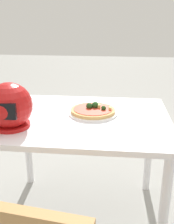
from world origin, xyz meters
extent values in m
plane|color=#9E9E99|center=(0.00, 0.00, 0.00)|extent=(14.00, 14.00, 0.00)
cube|color=white|center=(0.00, 0.00, 0.69)|extent=(1.03, 0.80, 0.03)
cylinder|color=white|center=(-0.46, -0.34, 0.34)|extent=(0.05, 0.05, 0.68)
cylinder|color=white|center=(0.46, -0.34, 0.34)|extent=(0.05, 0.05, 0.68)
cylinder|color=white|center=(-0.46, 0.34, 0.34)|extent=(0.05, 0.05, 0.68)
cylinder|color=white|center=(-0.07, -0.05, 0.71)|extent=(0.29, 0.29, 0.01)
cylinder|color=tan|center=(-0.07, -0.05, 0.73)|extent=(0.26, 0.26, 0.02)
cylinder|color=red|center=(-0.07, -0.05, 0.74)|extent=(0.23, 0.23, 0.00)
sphere|color=#234C1E|center=(-0.13, -0.04, 0.75)|extent=(0.03, 0.03, 0.03)
sphere|color=#234C1E|center=(-0.04, -0.07, 0.75)|extent=(0.04, 0.04, 0.04)
sphere|color=#234C1E|center=(-0.08, -0.08, 0.75)|extent=(0.04, 0.04, 0.04)
cylinder|color=#E0D172|center=(-0.10, -0.07, 0.75)|extent=(0.03, 0.03, 0.02)
cylinder|color=#E0D172|center=(-0.17, -0.05, 0.75)|extent=(0.02, 0.02, 0.02)
cylinder|color=#E0D172|center=(-0.09, -0.10, 0.75)|extent=(0.02, 0.02, 0.02)
cylinder|color=#E0D172|center=(-0.05, -0.09, 0.75)|extent=(0.02, 0.02, 0.02)
sphere|color=#B21414|center=(0.35, 0.19, 0.83)|extent=(0.24, 0.24, 0.24)
cylinder|color=#B21414|center=(0.35, 0.19, 0.72)|extent=(0.20, 0.20, 0.02)
cube|color=black|center=(0.35, 0.29, 0.83)|extent=(0.15, 0.02, 0.08)
camera|label=1|loc=(-0.19, 1.48, 1.28)|focal=44.01mm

